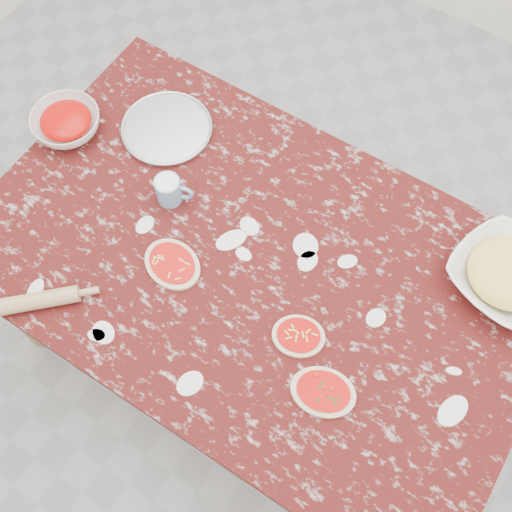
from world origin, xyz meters
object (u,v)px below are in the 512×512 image
at_px(cheese_bowl, 506,276).
at_px(flour_mug, 170,190).
at_px(rolling_pin, 35,301).
at_px(worktable, 256,276).
at_px(pizza_tray, 167,129).
at_px(sauce_bowl, 67,123).

relative_size(cheese_bowl, flour_mug, 2.69).
xyz_separation_m(flour_mug, rolling_pin, (-0.11, -0.47, -0.02)).
bearing_deg(worktable, pizza_tray, 153.60).
distance_m(worktable, pizza_tray, 0.55).
xyz_separation_m(worktable, cheese_bowl, (0.60, 0.32, 0.12)).
bearing_deg(sauce_bowl, rolling_pin, -58.46).
height_order(sauce_bowl, cheese_bowl, cheese_bowl).
height_order(worktable, rolling_pin, rolling_pin).
height_order(worktable, cheese_bowl, cheese_bowl).
relative_size(cheese_bowl, rolling_pin, 1.26).
relative_size(worktable, pizza_tray, 5.73).
height_order(pizza_tray, rolling_pin, rolling_pin).
xyz_separation_m(sauce_bowl, rolling_pin, (0.31, -0.50, -0.01)).
relative_size(pizza_tray, rolling_pin, 1.19).
distance_m(worktable, cheese_bowl, 0.69).
bearing_deg(worktable, cheese_bowl, 28.07).
bearing_deg(cheese_bowl, worktable, -151.93).
bearing_deg(rolling_pin, pizza_tray, 94.24).
bearing_deg(rolling_pin, sauce_bowl, 121.54).
distance_m(pizza_tray, rolling_pin, 0.66).
relative_size(pizza_tray, sauce_bowl, 1.32).
bearing_deg(rolling_pin, flour_mug, 77.01).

